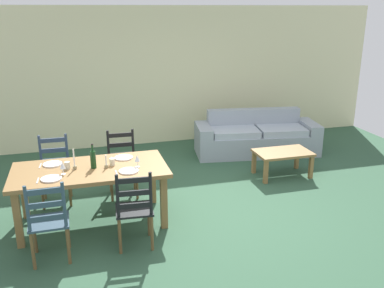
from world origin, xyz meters
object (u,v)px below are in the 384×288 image
at_px(wine_glass_near_right, 137,159).
at_px(coffee_cup_primary, 112,162).
at_px(dining_table, 90,175).
at_px(wine_bottle, 93,159).
at_px(dining_chair_near_left, 49,222).
at_px(dining_chair_near_right, 134,209).
at_px(coffee_cup_secondary, 67,165).
at_px(couch, 256,138).
at_px(dining_chair_far_left, 55,170).
at_px(coffee_table, 283,155).
at_px(wine_glass_near_left, 63,166).
at_px(dining_chair_far_right, 122,164).

relative_size(wine_glass_near_right, coffee_cup_primary, 1.79).
xyz_separation_m(dining_table, coffee_cup_primary, (0.28, 0.03, 0.13)).
bearing_deg(wine_bottle, coffee_cup_primary, 8.57).
xyz_separation_m(dining_chair_near_left, wine_glass_near_right, (1.07, 0.65, 0.38)).
bearing_deg(dining_chair_near_right, coffee_cup_primary, 101.63).
bearing_deg(coffee_cup_secondary, couch, 29.77).
relative_size(wine_bottle, wine_glass_near_right, 1.96).
relative_size(dining_chair_far_left, couch, 0.40).
distance_m(wine_bottle, coffee_table, 3.19).
height_order(wine_glass_near_left, coffee_table, wine_glass_near_left).
relative_size(wine_glass_near_right, coffee_table, 0.18).
distance_m(wine_glass_near_left, wine_glass_near_right, 0.89).
bearing_deg(dining_chair_far_right, coffee_cup_primary, -104.84).
distance_m(dining_chair_far_left, wine_glass_near_right, 1.43).
height_order(wine_glass_near_right, coffee_table, wine_glass_near_right).
height_order(couch, coffee_table, couch).
xyz_separation_m(dining_chair_near_left, dining_chair_far_left, (0.03, 1.56, 0.00)).
xyz_separation_m(wine_glass_near_left, coffee_cup_primary, (0.60, 0.16, -0.07)).
xyz_separation_m(coffee_cup_primary, coffee_cup_secondary, (-0.55, 0.03, 0.00)).
height_order(dining_chair_far_right, coffee_cup_secondary, dining_chair_far_right).
relative_size(dining_chair_far_right, wine_glass_near_left, 5.96).
xyz_separation_m(dining_table, dining_chair_near_left, (-0.49, -0.77, -0.19)).
bearing_deg(dining_table, coffee_cup_secondary, 168.08).
height_order(dining_table, dining_chair_far_right, dining_chair_far_right).
distance_m(dining_chair_near_left, wine_glass_near_left, 0.77).
height_order(dining_chair_far_right, wine_glass_near_right, dining_chair_far_right).
xyz_separation_m(dining_chair_far_left, coffee_table, (3.55, 0.01, -0.12)).
height_order(wine_bottle, coffee_cup_primary, wine_bottle).
bearing_deg(dining_chair_near_left, coffee_cup_primary, 46.20).
relative_size(dining_table, dining_chair_far_right, 1.98).
distance_m(dining_chair_far_right, coffee_cup_secondary, 1.09).
xyz_separation_m(dining_chair_far_right, wine_glass_near_right, (0.10, -0.91, 0.38)).
distance_m(dining_chair_far_left, coffee_cup_primary, 1.11).
bearing_deg(coffee_cup_primary, dining_chair_far_left, 134.27).
height_order(dining_table, coffee_cup_primary, coffee_cup_primary).
bearing_deg(wine_bottle, wine_glass_near_left, -161.45).
bearing_deg(dining_chair_near_left, coffee_cup_secondary, 75.10).
distance_m(coffee_cup_primary, coffee_table, 2.95).
height_order(dining_chair_near_right, couch, dining_chair_near_right).
distance_m(wine_bottle, wine_glass_near_right, 0.54).
bearing_deg(dining_table, dining_chair_far_right, 58.58).
xyz_separation_m(wine_glass_near_left, wine_glass_near_right, (0.89, 0.00, 0.00)).
relative_size(wine_glass_near_left, wine_glass_near_right, 1.00).
relative_size(dining_chair_far_right, couch, 0.40).
bearing_deg(coffee_cup_secondary, coffee_table, 12.47).
bearing_deg(dining_table, wine_glass_near_right, -12.00).
bearing_deg(dining_chair_near_left, dining_chair_far_right, 58.12).
xyz_separation_m(dining_chair_far_left, wine_glass_near_right, (1.04, -0.91, 0.38)).
bearing_deg(wine_glass_near_left, dining_chair_near_left, -105.00).
distance_m(wine_glass_near_right, couch, 3.39).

